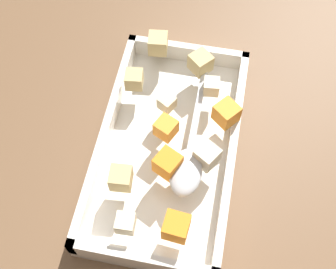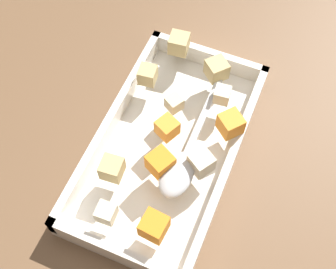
% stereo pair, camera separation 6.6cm
% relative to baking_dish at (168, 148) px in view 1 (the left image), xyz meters
% --- Properties ---
extents(ground_plane, '(4.00, 4.00, 0.00)m').
position_rel_baking_dish_xyz_m(ground_plane, '(0.02, 0.01, -0.01)').
color(ground_plane, brown).
extents(baking_dish, '(0.37, 0.21, 0.05)m').
position_rel_baking_dish_xyz_m(baking_dish, '(0.00, 0.00, 0.00)').
color(baking_dish, white).
rests_on(baking_dish, ground_plane).
extents(carrot_chunk_far_right, '(0.04, 0.04, 0.03)m').
position_rel_baking_dish_xyz_m(carrot_chunk_far_right, '(0.14, 0.04, 0.05)').
color(carrot_chunk_far_right, orange).
rests_on(carrot_chunk_far_right, baking_dish).
extents(carrot_chunk_far_left, '(0.05, 0.05, 0.03)m').
position_rel_baking_dish_xyz_m(carrot_chunk_far_left, '(-0.05, 0.08, 0.05)').
color(carrot_chunk_far_left, orange).
rests_on(carrot_chunk_far_left, baking_dish).
extents(carrot_chunk_back_center, '(0.04, 0.04, 0.03)m').
position_rel_baking_dish_xyz_m(carrot_chunk_back_center, '(-0.01, -0.00, 0.05)').
color(carrot_chunk_back_center, orange).
rests_on(carrot_chunk_back_center, baking_dish).
extents(carrot_chunk_near_right, '(0.04, 0.04, 0.03)m').
position_rel_baking_dish_xyz_m(carrot_chunk_near_right, '(0.05, 0.01, 0.05)').
color(carrot_chunk_near_right, orange).
rests_on(carrot_chunk_near_right, baking_dish).
extents(potato_chunk_corner_se, '(0.03, 0.03, 0.03)m').
position_rel_baking_dish_xyz_m(potato_chunk_corner_se, '(-0.09, -0.07, 0.05)').
color(potato_chunk_corner_se, tan).
rests_on(potato_chunk_corner_se, baking_dish).
extents(potato_chunk_mid_left, '(0.03, 0.03, 0.03)m').
position_rel_baking_dish_xyz_m(potato_chunk_mid_left, '(0.14, -0.03, 0.05)').
color(potato_chunk_mid_left, beige).
rests_on(potato_chunk_mid_left, baking_dish).
extents(potato_chunk_front_center, '(0.04, 0.04, 0.03)m').
position_rel_baking_dish_xyz_m(potato_chunk_front_center, '(-0.14, 0.03, 0.05)').
color(potato_chunk_front_center, tan).
rests_on(potato_chunk_front_center, baking_dish).
extents(potato_chunk_mid_right, '(0.03, 0.03, 0.03)m').
position_rel_baking_dish_xyz_m(potato_chunk_mid_right, '(0.08, -0.05, 0.05)').
color(potato_chunk_mid_right, tan).
rests_on(potato_chunk_mid_right, baking_dish).
extents(potato_chunk_heap_top, '(0.03, 0.03, 0.02)m').
position_rel_baking_dish_xyz_m(potato_chunk_heap_top, '(-0.05, -0.01, 0.05)').
color(potato_chunk_heap_top, beige).
rests_on(potato_chunk_heap_top, baking_dish).
extents(potato_chunk_corner_ne, '(0.03, 0.03, 0.03)m').
position_rel_baking_dish_xyz_m(potato_chunk_corner_ne, '(-0.16, -0.05, 0.05)').
color(potato_chunk_corner_ne, tan).
rests_on(potato_chunk_corner_ne, baking_dish).
extents(parsnip_chunk_near_left, '(0.04, 0.04, 0.03)m').
position_rel_baking_dish_xyz_m(parsnip_chunk_near_left, '(0.03, 0.06, 0.05)').
color(parsnip_chunk_near_left, beige).
rests_on(parsnip_chunk_near_left, baking_dish).
extents(parsnip_chunk_near_spoon, '(0.03, 0.03, 0.02)m').
position_rel_baking_dish_xyz_m(parsnip_chunk_near_spoon, '(-0.10, 0.05, 0.05)').
color(parsnip_chunk_near_spoon, beige).
rests_on(parsnip_chunk_near_spoon, baking_dish).
extents(serving_spoon, '(0.25, 0.05, 0.02)m').
position_rel_baking_dish_xyz_m(serving_spoon, '(0.04, 0.04, 0.04)').
color(serving_spoon, silver).
rests_on(serving_spoon, baking_dish).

